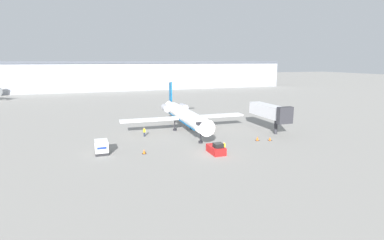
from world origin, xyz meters
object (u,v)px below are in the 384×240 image
at_px(traffic_cone_right, 257,139).
at_px(jet_bridge, 270,112).
at_px(traffic_cone_left, 144,152).
at_px(airplane_main, 184,115).
at_px(worker_near_tug, 224,147).
at_px(pushback_tug, 216,149).
at_px(worker_by_wing, 144,132).
at_px(luggage_cart, 101,147).
at_px(traffic_cone_mid, 270,139).

distance_m(traffic_cone_right, jet_bridge, 9.51).
bearing_deg(traffic_cone_left, airplane_main, 50.18).
relative_size(airplane_main, worker_near_tug, 16.12).
height_order(traffic_cone_right, jet_bridge, jet_bridge).
distance_m(pushback_tug, worker_by_wing, 17.80).
height_order(airplane_main, traffic_cone_right, airplane_main).
bearing_deg(pushback_tug, luggage_cart, 161.12).
bearing_deg(airplane_main, traffic_cone_right, -50.01).
height_order(traffic_cone_left, traffic_cone_mid, traffic_cone_left).
distance_m(worker_near_tug, traffic_cone_mid, 12.19).
bearing_deg(traffic_cone_left, traffic_cone_right, 2.63).
height_order(worker_near_tug, traffic_cone_mid, worker_near_tug).
height_order(worker_near_tug, traffic_cone_right, worker_near_tug).
distance_m(pushback_tug, worker_near_tug, 1.61).
bearing_deg(traffic_cone_right, traffic_cone_mid, -18.89).
xyz_separation_m(traffic_cone_left, jet_bridge, (28.74, 6.72, 4.08)).
bearing_deg(jet_bridge, airplane_main, 157.50).
height_order(airplane_main, worker_by_wing, airplane_main).
bearing_deg(airplane_main, traffic_cone_left, -129.82).
distance_m(worker_by_wing, traffic_cone_left, 11.74).
bearing_deg(jet_bridge, traffic_cone_mid, -122.61).
bearing_deg(traffic_cone_right, luggage_cart, 177.18).
distance_m(worker_near_tug, traffic_cone_left, 13.46).
xyz_separation_m(pushback_tug, traffic_cone_left, (-11.41, 3.73, -0.36)).
bearing_deg(luggage_cart, traffic_cone_right, -2.82).
distance_m(airplane_main, traffic_cone_left, 18.31).
bearing_deg(airplane_main, worker_near_tug, -85.20).
xyz_separation_m(airplane_main, luggage_cart, (-18.18, -11.39, -2.48)).
xyz_separation_m(worker_near_tug, worker_by_wing, (-10.79, 14.98, 0.08)).
xyz_separation_m(pushback_tug, luggage_cart, (-18.05, 6.18, 0.40)).
bearing_deg(worker_near_tug, luggage_cart, 163.24).
relative_size(worker_by_wing, traffic_cone_left, 2.39).
bearing_deg(worker_near_tug, traffic_cone_mid, 17.71).
relative_size(worker_by_wing, traffic_cone_right, 2.22).
bearing_deg(luggage_cart, traffic_cone_mid, -4.05).
xyz_separation_m(worker_by_wing, traffic_cone_right, (20.08, -10.49, -0.58)).
xyz_separation_m(airplane_main, traffic_cone_mid, (13.05, -13.61, -3.29)).
distance_m(luggage_cart, jet_bridge, 35.79).
height_order(pushback_tug, worker_near_tug, pushback_tug).
bearing_deg(traffic_cone_mid, worker_near_tug, -162.29).
bearing_deg(traffic_cone_mid, pushback_tug, -163.26).
xyz_separation_m(airplane_main, traffic_cone_left, (-11.54, -13.84, -3.24)).
distance_m(airplane_main, worker_by_wing, 9.97).
bearing_deg(worker_near_tug, pushback_tug, -170.69).
xyz_separation_m(traffic_cone_right, jet_bridge, (6.45, 5.69, 4.05)).
xyz_separation_m(pushback_tug, traffic_cone_right, (10.88, 4.75, -0.33)).
relative_size(worker_near_tug, jet_bridge, 0.14).
xyz_separation_m(airplane_main, worker_near_tug, (1.45, -17.31, -2.71)).
xyz_separation_m(traffic_cone_left, traffic_cone_right, (22.29, 1.02, 0.03)).
bearing_deg(traffic_cone_right, airplane_main, 129.99).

